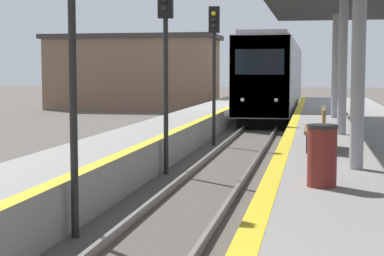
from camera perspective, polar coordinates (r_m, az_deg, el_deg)
name	(u,v)px	position (r m, az deg, el deg)	size (l,w,h in m)	color
train	(275,77)	(39.20, 7.43, 4.53)	(2.61, 23.48, 4.40)	black
signal_near	(72,22)	(10.06, -10.66, 9.20)	(0.36, 0.31, 4.81)	black
signal_mid	(166,41)	(16.10, -2.37, 7.72)	(0.36, 0.31, 4.81)	black
signal_far	(214,49)	(22.27, 1.97, 7.00)	(0.36, 0.31, 4.81)	black
trash_bin	(322,155)	(9.81, 11.48, -2.41)	(0.46, 0.46, 0.94)	maroon
bench	(318,127)	(14.45, 11.12, 0.08)	(0.44, 1.85, 0.92)	brown
station_building	(134,72)	(44.00, -5.20, 4.98)	(11.61, 5.50, 5.01)	brown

